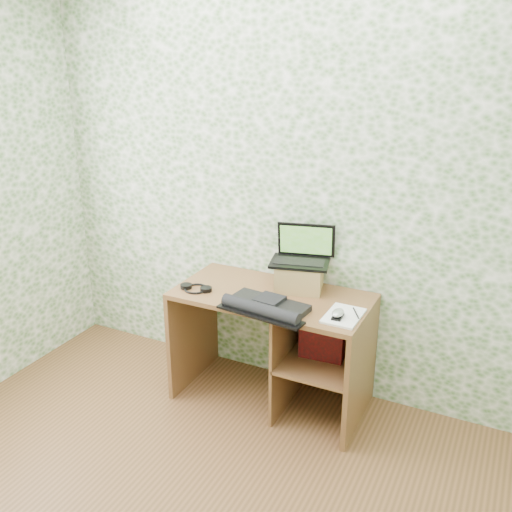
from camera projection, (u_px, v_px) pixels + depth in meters
The scene contains 10 objects.
wall_back at pixel (294, 195), 3.56m from camera, with size 3.50×3.50×0.00m, color white.
desk at pixel (285, 334), 3.58m from camera, with size 1.20×0.60×0.75m.
riser at pixel (299, 277), 3.53m from camera, with size 0.28×0.23×0.17m, color olive.
laptop at pixel (302, 253), 3.51m from camera, with size 0.40×0.33×0.24m.
keyboard at pixel (265, 307), 3.27m from camera, with size 0.54×0.32×0.07m.
headphones at pixel (196, 288), 3.55m from camera, with size 0.21×0.16×0.03m.
notepad at pixel (343, 316), 3.20m from camera, with size 0.19×0.27×0.01m, color white.
mouse at pixel (338, 315), 3.16m from camera, with size 0.06×0.10×0.03m, color silver.
pen at pixel (356, 313), 3.21m from camera, with size 0.01×0.01×0.13m, color black.
red_box at pixel (322, 334), 3.42m from camera, with size 0.27×0.09×0.32m, color maroon.
Camera 1 is at (1.31, -1.46, 2.20)m, focal length 40.00 mm.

